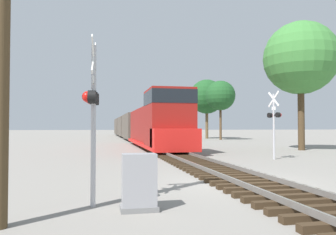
{
  "coord_description": "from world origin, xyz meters",
  "views": [
    {
      "loc": [
        -4.79,
        -10.39,
        1.91
      ],
      "look_at": [
        -1.76,
        4.2,
        2.33
      ],
      "focal_mm": 35.0,
      "sensor_mm": 36.0,
      "label": 1
    }
  ],
  "objects_px": {
    "crossing_signal_far": "(274,119)",
    "tree_deep_background": "(207,97)",
    "crossing_signal_near": "(92,105)",
    "tree_mid_background": "(220,96)",
    "freight_train": "(133,127)",
    "relay_cabinet": "(139,183)",
    "tree_far_right": "(301,58)",
    "utility_pole": "(2,2)"
  },
  "relations": [
    {
      "from": "crossing_signal_far",
      "to": "freight_train",
      "type": "bearing_deg",
      "value": -2.18
    },
    {
      "from": "utility_pole",
      "to": "tree_far_right",
      "type": "distance_m",
      "value": 25.22
    },
    {
      "from": "freight_train",
      "to": "tree_mid_background",
      "type": "bearing_deg",
      "value": -16.64
    },
    {
      "from": "crossing_signal_near",
      "to": "tree_far_right",
      "type": "distance_m",
      "value": 23.44
    },
    {
      "from": "tree_mid_background",
      "to": "tree_deep_background",
      "type": "height_order",
      "value": "tree_deep_background"
    },
    {
      "from": "freight_train",
      "to": "relay_cabinet",
      "type": "bearing_deg",
      "value": -95.33
    },
    {
      "from": "crossing_signal_far",
      "to": "tree_deep_background",
      "type": "distance_m",
      "value": 34.56
    },
    {
      "from": "freight_train",
      "to": "tree_mid_background",
      "type": "height_order",
      "value": "tree_mid_background"
    },
    {
      "from": "relay_cabinet",
      "to": "tree_mid_background",
      "type": "distance_m",
      "value": 41.98
    },
    {
      "from": "tree_mid_background",
      "to": "tree_far_right",
      "type": "bearing_deg",
      "value": -93.2
    },
    {
      "from": "relay_cabinet",
      "to": "tree_deep_background",
      "type": "distance_m",
      "value": 46.97
    },
    {
      "from": "tree_mid_background",
      "to": "tree_deep_background",
      "type": "bearing_deg",
      "value": 92.98
    },
    {
      "from": "tree_far_right",
      "to": "tree_deep_background",
      "type": "height_order",
      "value": "tree_far_right"
    },
    {
      "from": "freight_train",
      "to": "tree_far_right",
      "type": "xyz_separation_m",
      "value": [
        11.38,
        -25.32,
        5.6
      ]
    },
    {
      "from": "tree_deep_background",
      "to": "freight_train",
      "type": "bearing_deg",
      "value": -171.96
    },
    {
      "from": "freight_train",
      "to": "crossing_signal_far",
      "type": "relative_size",
      "value": 15.21
    },
    {
      "from": "crossing_signal_near",
      "to": "utility_pole",
      "type": "height_order",
      "value": "utility_pole"
    },
    {
      "from": "crossing_signal_near",
      "to": "crossing_signal_far",
      "type": "height_order",
      "value": "crossing_signal_near"
    },
    {
      "from": "crossing_signal_far",
      "to": "tree_mid_background",
      "type": "xyz_separation_m",
      "value": [
        7.34,
        28.04,
        4.13
      ]
    },
    {
      "from": "freight_train",
      "to": "utility_pole",
      "type": "height_order",
      "value": "utility_pole"
    },
    {
      "from": "crossing_signal_near",
      "to": "tree_deep_background",
      "type": "xyz_separation_m",
      "value": [
        17.28,
        43.05,
        4.41
      ]
    },
    {
      "from": "freight_train",
      "to": "crossing_signal_near",
      "type": "bearing_deg",
      "value": -96.87
    },
    {
      "from": "crossing_signal_near",
      "to": "tree_far_right",
      "type": "bearing_deg",
      "value": 138.92
    },
    {
      "from": "crossing_signal_near",
      "to": "relay_cabinet",
      "type": "xyz_separation_m",
      "value": [
        1.07,
        -0.6,
        -1.8
      ]
    },
    {
      "from": "relay_cabinet",
      "to": "utility_pole",
      "type": "height_order",
      "value": "utility_pole"
    },
    {
      "from": "utility_pole",
      "to": "tree_deep_background",
      "type": "distance_m",
      "value": 48.33
    },
    {
      "from": "tree_mid_background",
      "to": "tree_deep_background",
      "type": "relative_size",
      "value": 0.9
    },
    {
      "from": "freight_train",
      "to": "utility_pole",
      "type": "distance_m",
      "value": 43.23
    },
    {
      "from": "crossing_signal_near",
      "to": "relay_cabinet",
      "type": "distance_m",
      "value": 2.18
    },
    {
      "from": "crossing_signal_far",
      "to": "tree_mid_background",
      "type": "relative_size",
      "value": 0.46
    },
    {
      "from": "crossing_signal_far",
      "to": "tree_far_right",
      "type": "xyz_separation_m",
      "value": [
        6.13,
        6.48,
        5.18
      ]
    },
    {
      "from": "freight_train",
      "to": "tree_mid_background",
      "type": "distance_m",
      "value": 13.9
    },
    {
      "from": "crossing_signal_near",
      "to": "tree_far_right",
      "type": "height_order",
      "value": "tree_far_right"
    },
    {
      "from": "crossing_signal_far",
      "to": "tree_far_right",
      "type": "bearing_deg",
      "value": -54.98
    },
    {
      "from": "freight_train",
      "to": "tree_far_right",
      "type": "distance_m",
      "value": 28.32
    },
    {
      "from": "crossing_signal_far",
      "to": "relay_cabinet",
      "type": "distance_m",
      "value": 13.76
    },
    {
      "from": "crossing_signal_near",
      "to": "tree_deep_background",
      "type": "relative_size",
      "value": 0.42
    },
    {
      "from": "tree_far_right",
      "to": "tree_deep_background",
      "type": "relative_size",
      "value": 1.1
    },
    {
      "from": "tree_deep_background",
      "to": "tree_mid_background",
      "type": "bearing_deg",
      "value": -87.02
    },
    {
      "from": "crossing_signal_near",
      "to": "tree_mid_background",
      "type": "height_order",
      "value": "tree_mid_background"
    },
    {
      "from": "freight_train",
      "to": "tree_mid_background",
      "type": "xyz_separation_m",
      "value": [
        12.58,
        -3.76,
        4.56
      ]
    },
    {
      "from": "utility_pole",
      "to": "tree_far_right",
      "type": "height_order",
      "value": "tree_far_right"
    }
  ]
}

